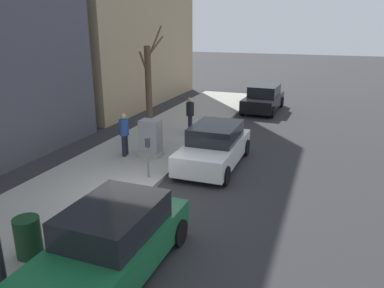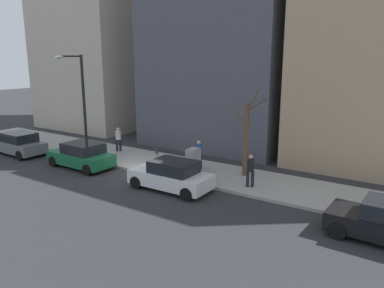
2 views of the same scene
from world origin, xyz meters
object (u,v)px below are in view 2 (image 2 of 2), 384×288
object	(u,v)px
parked_car_white	(171,176)
office_tower_right	(103,41)
trash_bin	(103,151)
pedestrian_near_meter	(250,169)
office_block_center	(233,23)
parked_car_grey	(19,144)
pedestrian_midblock	(199,153)
parking_meter	(157,157)
utility_box	(193,161)
streetlamp	(80,98)
pedestrian_far_corner	(118,138)
bare_tree	(246,137)
parked_car_green	(81,156)

from	to	relation	value
parked_car_white	office_tower_right	bearing A→B (deg)	54.66
trash_bin	parked_car_white	bearing A→B (deg)	-106.10
pedestrian_near_meter	office_block_center	world-z (taller)	office_block_center
parked_car_grey	office_tower_right	size ratio (longest dim) A/B	0.27
parked_car_grey	pedestrian_midblock	size ratio (longest dim) A/B	2.56
parking_meter	utility_box	bearing A→B (deg)	-65.96
parked_car_grey	streetlamp	world-z (taller)	streetlamp
streetlamp	pedestrian_midblock	bearing A→B (deg)	-75.28
utility_box	office_block_center	size ratio (longest dim) A/B	0.08
pedestrian_near_meter	office_tower_right	xyz separation A→B (m)	(9.32, 19.76, 6.92)
streetlamp	pedestrian_far_corner	size ratio (longest dim) A/B	3.92
parking_meter	trash_bin	size ratio (longest dim) A/B	1.50
office_tower_right	pedestrian_midblock	bearing A→B (deg)	-116.96
trash_bin	parked_car_grey	bearing A→B (deg)	110.78
utility_box	pedestrian_midblock	distance (m)	1.04
parked_car_grey	trash_bin	distance (m)	6.21
bare_tree	pedestrian_midblock	size ratio (longest dim) A/B	2.88
parked_car_white	pedestrian_far_corner	world-z (taller)	pedestrian_far_corner
parked_car_white	parked_car_grey	xyz separation A→B (m)	(-0.16, 12.87, 0.00)
parking_meter	utility_box	distance (m)	2.09
streetlamp	office_block_center	bearing A→B (deg)	-26.14
parked_car_white	pedestrian_near_meter	world-z (taller)	pedestrian_near_meter
bare_tree	office_block_center	world-z (taller)	office_block_center
utility_box	streetlamp	distance (m)	8.52
parked_car_grey	parking_meter	bearing A→B (deg)	-79.16
office_tower_right	pedestrian_near_meter	bearing A→B (deg)	-115.27
utility_box	office_tower_right	world-z (taller)	office_tower_right
utility_box	trash_bin	distance (m)	6.78
parked_car_white	pedestrian_near_meter	size ratio (longest dim) A/B	2.54
parked_car_grey	office_block_center	distance (m)	17.64
parked_car_white	parked_car_grey	world-z (taller)	same
pedestrian_midblock	office_block_center	size ratio (longest dim) A/B	0.09
parked_car_green	utility_box	distance (m)	6.92
parked_car_grey	pedestrian_midblock	distance (m)	12.82
pedestrian_midblock	office_block_center	world-z (taller)	office_block_center
streetlamp	utility_box	bearing A→B (deg)	-82.61
streetlamp	trash_bin	world-z (taller)	streetlamp
trash_bin	pedestrian_near_meter	size ratio (longest dim) A/B	0.54
parked_car_green	parking_meter	xyz separation A→B (m)	(1.49, -4.61, 0.24)
pedestrian_near_meter	pedestrian_far_corner	size ratio (longest dim) A/B	1.00
utility_box	pedestrian_midblock	size ratio (longest dim) A/B	0.86
parked_car_white	streetlamp	xyz separation A→B (m)	(1.42, 8.15, 3.28)
trash_bin	office_tower_right	distance (m)	15.27
pedestrian_far_corner	office_tower_right	size ratio (longest dim) A/B	0.10
pedestrian_near_meter	parked_car_white	bearing A→B (deg)	3.67
pedestrian_near_meter	office_tower_right	world-z (taller)	office_tower_right
parking_meter	streetlamp	size ratio (longest dim) A/B	0.21
trash_bin	parking_meter	bearing A→B (deg)	-95.29
office_block_center	pedestrian_midblock	bearing A→B (deg)	-163.98
parked_car_green	parked_car_grey	distance (m)	6.06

